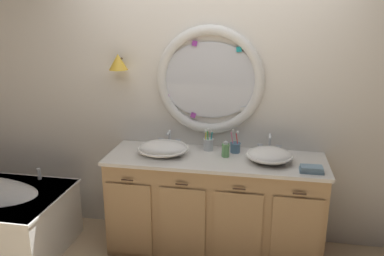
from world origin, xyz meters
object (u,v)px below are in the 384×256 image
soap_dispenser (226,150)px  folded_hand_towel (311,169)px  toothbrush_holder_left (208,144)px  toothbrush_holder_right (235,147)px  sink_basin_left (163,148)px  sink_basin_right (270,155)px

soap_dispenser → folded_hand_towel: soap_dispenser is taller
toothbrush_holder_left → toothbrush_holder_right: toothbrush_holder_right is taller
sink_basin_left → sink_basin_right: bearing=0.0°
toothbrush_holder_right → toothbrush_holder_left: bearing=176.6°
toothbrush_holder_right → folded_hand_towel: toothbrush_holder_right is taller
toothbrush_holder_right → folded_hand_towel: size_ratio=1.16×
folded_hand_towel → toothbrush_holder_left: bearing=157.7°
sink_basin_left → soap_dispenser: 0.54m
sink_basin_left → soap_dispenser: size_ratio=3.10×
toothbrush_holder_right → folded_hand_towel: (0.61, -0.34, -0.03)m
sink_basin_right → toothbrush_holder_left: bearing=160.0°
sink_basin_right → folded_hand_towel: sink_basin_right is taller
sink_basin_right → soap_dispenser: (-0.37, 0.06, 0.00)m
folded_hand_towel → toothbrush_holder_right: bearing=151.3°
toothbrush_holder_left → sink_basin_left: bearing=-151.9°
toothbrush_holder_left → soap_dispenser: size_ratio=1.44×
sink_basin_right → toothbrush_holder_left: toothbrush_holder_left is taller
sink_basin_right → sink_basin_left: bearing=180.0°
toothbrush_holder_left → soap_dispenser: bearing=-38.9°
sink_basin_left → folded_hand_towel: bearing=-7.3°
sink_basin_left → sink_basin_right: size_ratio=1.13×
sink_basin_left → toothbrush_holder_left: toothbrush_holder_left is taller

